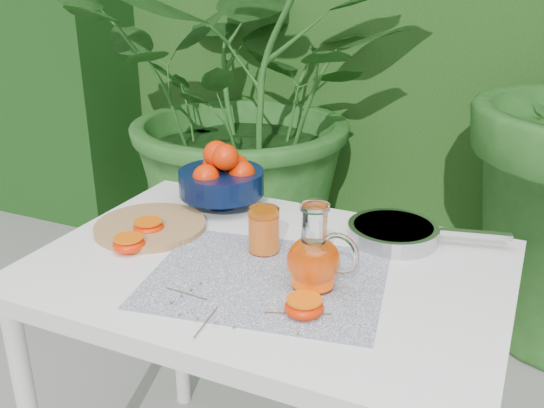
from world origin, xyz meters
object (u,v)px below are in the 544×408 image
at_px(cutting_board, 151,226).
at_px(saute_pan, 394,232).
at_px(white_table, 268,296).
at_px(fruit_bowl, 222,177).
at_px(juice_pitcher, 314,259).

distance_m(cutting_board, saute_pan, 0.58).
relative_size(white_table, cutting_board, 3.74).
bearing_deg(white_table, fruit_bowl, 134.85).
xyz_separation_m(cutting_board, juice_pitcher, (0.46, -0.10, 0.06)).
xyz_separation_m(cutting_board, saute_pan, (0.55, 0.19, 0.01)).
xyz_separation_m(cutting_board, fruit_bowl, (0.08, 0.21, 0.07)).
relative_size(white_table, saute_pan, 2.62).
bearing_deg(juice_pitcher, cutting_board, 167.97).
bearing_deg(white_table, saute_pan, 45.93).
relative_size(juice_pitcher, saute_pan, 0.46).
height_order(fruit_bowl, juice_pitcher, juice_pitcher).
distance_m(fruit_bowl, saute_pan, 0.47).
distance_m(cutting_board, juice_pitcher, 0.47).
xyz_separation_m(white_table, juice_pitcher, (0.13, -0.06, 0.15)).
bearing_deg(white_table, cutting_board, 173.29).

